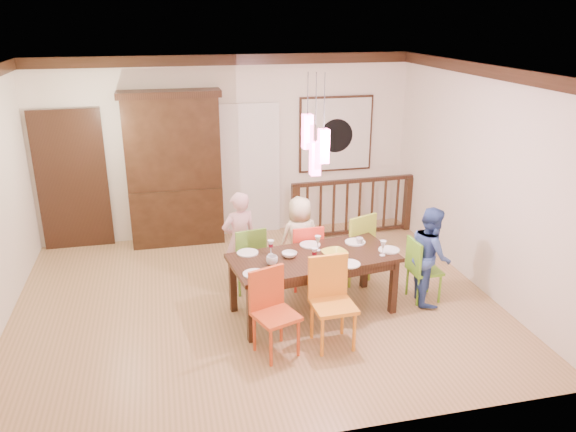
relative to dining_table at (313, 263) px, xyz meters
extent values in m
plane|color=#9F7E4C|center=(-0.64, 0.39, -0.66)|extent=(6.00, 6.00, 0.00)
plane|color=white|center=(-0.64, 0.39, 2.24)|extent=(6.00, 6.00, 0.00)
plane|color=silver|center=(-0.64, 2.89, 0.79)|extent=(6.00, 0.00, 6.00)
plane|color=silver|center=(2.36, 0.39, 0.79)|extent=(0.00, 5.00, 5.00)
cube|color=black|center=(-3.04, 2.84, 0.39)|extent=(1.04, 0.07, 2.24)
cube|color=silver|center=(-0.29, 2.85, 0.39)|extent=(0.97, 0.05, 2.22)
cube|color=black|center=(1.16, 2.86, 0.94)|extent=(1.25, 0.04, 1.25)
cube|color=silver|center=(1.16, 2.83, 0.94)|extent=(1.18, 0.02, 1.18)
cylinder|color=black|center=(1.16, 2.82, 0.92)|extent=(0.56, 0.01, 0.56)
cube|color=#FB4B93|center=(-0.08, 0.05, 1.59)|extent=(0.11, 0.11, 0.38)
cylinder|color=black|center=(-0.08, 0.05, 2.01)|extent=(0.01, 0.01, 0.46)
cube|color=#FB4B93|center=(0.08, -0.05, 1.44)|extent=(0.11, 0.11, 0.38)
cylinder|color=black|center=(0.08, -0.05, 1.93)|extent=(0.01, 0.01, 0.61)
cube|color=#FB4B93|center=(0.00, 0.00, 1.29)|extent=(0.11, 0.11, 0.38)
cylinder|color=black|center=(0.00, 0.00, 1.86)|extent=(0.01, 0.01, 0.76)
cube|color=black|center=(0.00, 0.00, 0.06)|extent=(2.09, 1.17, 0.05)
cube|color=black|center=(-0.91, 0.37, -0.31)|extent=(0.09, 0.09, 0.70)
cube|color=black|center=(0.91, 0.37, -0.31)|extent=(0.09, 0.09, 0.70)
cube|color=black|center=(-0.91, -0.37, -0.31)|extent=(0.09, 0.09, 0.70)
cube|color=black|center=(0.91, -0.37, -0.31)|extent=(0.09, 0.09, 0.70)
cube|color=black|center=(0.00, 0.39, -0.01)|extent=(1.77, 0.29, 0.10)
cube|color=black|center=(0.00, -0.39, -0.01)|extent=(1.77, 0.29, 0.10)
cube|color=#639C30|center=(-0.69, 0.79, -0.22)|extent=(0.48, 0.48, 0.04)
cube|color=#639C30|center=(-0.69, 0.79, 0.02)|extent=(0.41, 0.11, 0.45)
cylinder|color=#639C30|center=(-0.85, 0.62, -0.45)|extent=(0.04, 0.04, 0.43)
cylinder|color=#639C30|center=(-0.52, 0.62, -0.45)|extent=(0.04, 0.04, 0.43)
cylinder|color=#639C30|center=(-0.85, 0.95, -0.45)|extent=(0.04, 0.04, 0.43)
cylinder|color=#639C30|center=(-0.52, 0.95, -0.45)|extent=(0.04, 0.04, 0.43)
cube|color=#F53925|center=(0.07, 0.70, -0.22)|extent=(0.42, 0.42, 0.04)
cube|color=#F53925|center=(0.07, 0.70, 0.02)|extent=(0.41, 0.05, 0.45)
cylinder|color=#F53925|center=(-0.09, 0.54, -0.45)|extent=(0.04, 0.04, 0.43)
cylinder|color=#F53925|center=(0.24, 0.54, -0.45)|extent=(0.04, 0.04, 0.43)
cylinder|color=#F53925|center=(-0.09, 0.87, -0.45)|extent=(0.04, 0.04, 0.43)
cylinder|color=#F53925|center=(0.24, 0.87, -0.45)|extent=(0.04, 0.04, 0.43)
cube|color=#A1B931|center=(0.75, 0.75, -0.18)|extent=(0.58, 0.58, 0.04)
cube|color=#A1B931|center=(0.75, 0.75, 0.09)|extent=(0.43, 0.21, 0.49)
cylinder|color=#A1B931|center=(0.57, 0.57, -0.43)|extent=(0.04, 0.04, 0.47)
cylinder|color=#A1B931|center=(0.93, 0.57, -0.43)|extent=(0.04, 0.04, 0.47)
cylinder|color=#A1B931|center=(0.57, 0.93, -0.43)|extent=(0.04, 0.04, 0.47)
cylinder|color=#A1B931|center=(0.93, 0.93, -0.43)|extent=(0.04, 0.04, 0.47)
cube|color=#CB491D|center=(-0.63, -0.79, -0.20)|extent=(0.55, 0.55, 0.04)
cube|color=#CB491D|center=(-0.63, -0.79, 0.05)|extent=(0.41, 0.18, 0.47)
cylinder|color=#CB491D|center=(-0.80, -0.96, -0.44)|extent=(0.04, 0.04, 0.45)
cylinder|color=#CB491D|center=(-0.45, -0.96, -0.44)|extent=(0.04, 0.04, 0.45)
cylinder|color=#CB491D|center=(-0.80, -0.61, -0.44)|extent=(0.04, 0.04, 0.45)
cylinder|color=#CB491D|center=(-0.45, -0.61, -0.44)|extent=(0.04, 0.04, 0.45)
cube|color=orange|center=(0.02, -0.76, -0.18)|extent=(0.47, 0.47, 0.04)
cube|color=orange|center=(0.02, -0.76, 0.09)|extent=(0.45, 0.06, 0.50)
cylinder|color=orange|center=(-0.16, -0.95, -0.42)|extent=(0.04, 0.04, 0.47)
cylinder|color=orange|center=(0.20, -0.95, -0.42)|extent=(0.04, 0.04, 0.47)
cylinder|color=orange|center=(-0.16, -0.58, -0.42)|extent=(0.04, 0.04, 0.47)
cylinder|color=orange|center=(0.20, -0.58, -0.42)|extent=(0.04, 0.04, 0.47)
cube|color=#69B426|center=(1.48, 0.00, -0.26)|extent=(0.39, 0.39, 0.04)
cube|color=#69B426|center=(1.48, 0.00, -0.04)|extent=(0.05, 0.38, 0.41)
cylinder|color=#69B426|center=(1.33, -0.15, -0.46)|extent=(0.03, 0.03, 0.39)
cylinder|color=#69B426|center=(1.63, -0.15, -0.46)|extent=(0.03, 0.03, 0.39)
cylinder|color=#69B426|center=(1.33, 0.15, -0.46)|extent=(0.03, 0.03, 0.39)
cylinder|color=#69B426|center=(1.63, 0.15, -0.46)|extent=(0.03, 0.03, 0.39)
cube|color=black|center=(-1.51, 2.67, -0.20)|extent=(1.43, 0.44, 0.92)
cube|color=black|center=(-1.51, 2.69, 0.97)|extent=(1.43, 0.40, 1.43)
cube|color=black|center=(-1.51, 2.88, 0.97)|extent=(1.22, 0.02, 1.22)
cube|color=black|center=(-1.51, 2.69, 1.70)|extent=(1.53, 0.44, 0.10)
cube|color=black|center=(0.34, 2.34, -0.20)|extent=(0.12, 0.12, 0.92)
cube|color=black|center=(2.32, 2.34, -0.20)|extent=(0.12, 0.12, 0.92)
cube|color=black|center=(1.33, 2.34, 0.27)|extent=(2.10, 0.16, 0.06)
cube|color=black|center=(1.33, 2.34, -0.61)|extent=(1.98, 0.13, 0.05)
imported|color=#F3B9C3|center=(-0.76, 0.90, 0.00)|extent=(0.56, 0.44, 1.33)
imported|color=beige|center=(0.06, 0.91, -0.06)|extent=(0.64, 0.47, 1.20)
imported|color=#3956A0|center=(1.52, -0.04, -0.03)|extent=(0.59, 0.69, 1.26)
imported|color=gold|center=(0.24, -0.08, 0.13)|extent=(0.35, 0.35, 0.07)
imported|color=white|center=(-0.29, 0.04, 0.12)|extent=(0.19, 0.19, 0.06)
imported|color=silver|center=(-0.53, -0.13, 0.14)|extent=(0.18, 0.18, 0.11)
imported|color=silver|center=(0.66, 0.22, 0.13)|extent=(0.12, 0.12, 0.09)
cylinder|color=white|center=(-0.76, 0.26, 0.10)|extent=(0.26, 0.26, 0.01)
cylinder|color=white|center=(0.05, 0.33, 0.10)|extent=(0.26, 0.26, 0.01)
cylinder|color=white|center=(0.63, 0.28, 0.10)|extent=(0.26, 0.26, 0.01)
cylinder|color=white|center=(-0.78, -0.34, 0.10)|extent=(0.26, 0.26, 0.01)
cylinder|color=white|center=(0.34, -0.33, 0.10)|extent=(0.26, 0.26, 0.01)
cylinder|color=white|center=(0.95, -0.05, 0.10)|extent=(0.26, 0.26, 0.01)
cube|color=#D83359|center=(0.02, -0.36, 0.10)|extent=(0.18, 0.14, 0.01)
camera|label=1|loc=(-1.68, -5.93, 2.84)|focal=35.00mm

